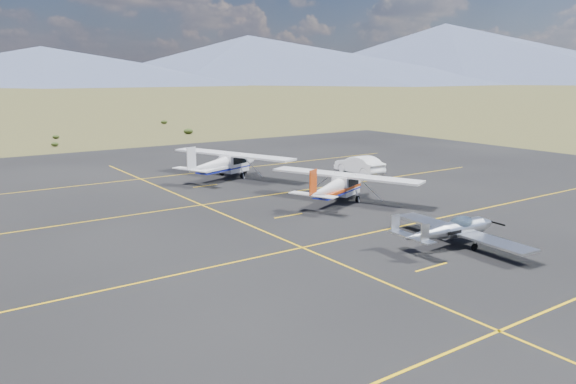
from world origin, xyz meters
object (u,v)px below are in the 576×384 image
object	(u,v)px
aircraft_plain	(223,163)
sedan	(359,165)
aircraft_low_wing	(452,230)
aircraft_cessna	(338,185)

from	to	relation	value
aircraft_plain	sedan	distance (m)	11.37
aircraft_low_wing	aircraft_plain	xyz separation A→B (m)	(-0.63, 22.25, 0.47)
aircraft_low_wing	aircraft_cessna	world-z (taller)	aircraft_cessna
aircraft_low_wing	sedan	distance (m)	20.15
aircraft_cessna	aircraft_low_wing	bearing A→B (deg)	-120.89
aircraft_low_wing	aircraft_plain	bearing A→B (deg)	95.20
sedan	aircraft_low_wing	bearing A→B (deg)	61.41
aircraft_plain	sedan	bearing A→B (deg)	-44.54
aircraft_low_wing	aircraft_plain	distance (m)	22.27
aircraft_cessna	aircraft_plain	distance (m)	12.01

